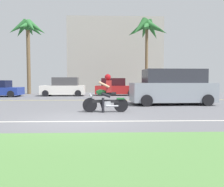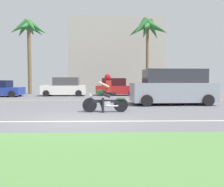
% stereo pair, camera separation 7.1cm
% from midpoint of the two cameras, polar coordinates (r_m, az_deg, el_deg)
% --- Properties ---
extents(ground, '(56.00, 30.00, 0.04)m').
position_cam_midpoint_polar(ground, '(11.10, -6.59, -4.11)').
color(ground, slate).
extents(grass_median, '(56.00, 3.80, 0.06)m').
position_cam_midpoint_polar(grass_median, '(4.20, -14.80, -15.75)').
color(grass_median, '#548442').
rests_on(grass_median, ground).
extents(lane_line_near, '(50.40, 0.12, 0.01)m').
position_cam_midpoint_polar(lane_line_near, '(7.91, -8.51, -6.91)').
color(lane_line_near, silver).
rests_on(lane_line_near, ground).
extents(lane_line_far, '(50.40, 0.12, 0.01)m').
position_cam_midpoint_polar(lane_line_far, '(16.44, -5.06, -1.65)').
color(lane_line_far, yellow).
rests_on(lane_line_far, ground).
extents(motorcyclist, '(2.01, 0.66, 1.68)m').
position_cam_midpoint_polar(motorcyclist, '(10.05, -1.76, -0.66)').
color(motorcyclist, black).
rests_on(motorcyclist, ground).
extents(suv_nearby, '(4.99, 2.36, 2.06)m').
position_cam_midpoint_polar(suv_nearby, '(13.83, 14.71, 1.47)').
color(suv_nearby, '#8C939E').
rests_on(suv_nearby, ground).
extents(parked_car_1, '(4.02, 1.92, 1.70)m').
position_cam_midpoint_polar(parked_car_1, '(21.51, -12.04, 1.52)').
color(parked_car_1, white).
rests_on(parked_car_1, ground).
extents(parked_car_2, '(3.94, 2.01, 1.64)m').
position_cam_midpoint_polar(parked_car_2, '(21.74, 0.68, 1.54)').
color(parked_car_2, '#AD1E1E').
rests_on(parked_car_2, ground).
extents(palm_tree_0, '(4.05, 4.16, 7.90)m').
position_cam_midpoint_polar(palm_tree_0, '(26.20, -20.33, 14.43)').
color(palm_tree_0, brown).
rests_on(palm_tree_0, ground).
extents(palm_tree_1, '(4.26, 4.30, 7.63)m').
position_cam_midpoint_polar(palm_tree_1, '(23.73, 8.73, 15.37)').
color(palm_tree_1, brown).
rests_on(palm_tree_1, ground).
extents(building_far, '(11.46, 4.00, 8.98)m').
position_cam_midpoint_polar(building_far, '(29.17, 0.65, 9.29)').
color(building_far, '#A8A399').
rests_on(building_far, ground).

